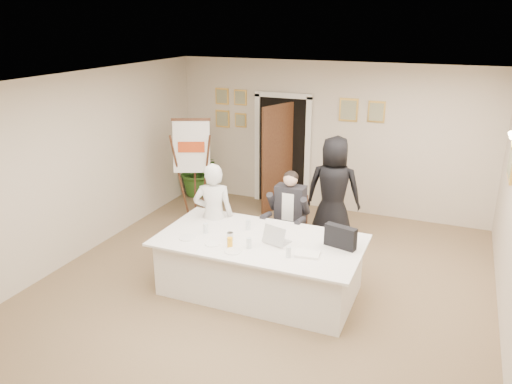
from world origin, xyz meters
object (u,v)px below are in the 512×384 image
object	(u,v)px
steel_jug	(230,237)
conference_table	(260,265)
standing_woman	(333,191)
laptop_bag	(340,237)
flip_chart	(193,175)
potted_palm	(199,170)
oj_glass	(230,242)
paper_stack	(307,254)
standing_man	(214,216)
laptop	(277,232)
seated_man	(289,216)

from	to	relation	value
steel_jug	conference_table	bearing A→B (deg)	28.15
standing_woman	laptop_bag	distance (m)	1.85
flip_chart	potted_palm	xyz separation A→B (m)	(-0.55, 1.20, -0.31)
oj_glass	steel_jug	size ratio (longest dim) A/B	1.18
flip_chart	paper_stack	bearing A→B (deg)	-37.50
flip_chart	standing_woman	size ratio (longest dim) A/B	1.03
standing_man	oj_glass	xyz separation A→B (m)	(0.65, -0.80, 0.04)
laptop_bag	potted_palm	bearing A→B (deg)	155.23
conference_table	laptop	distance (m)	0.57
flip_chart	standing_man	bearing A→B (deg)	-51.79
conference_table	standing_woman	bearing A→B (deg)	75.70
laptop	steel_jug	distance (m)	0.62
standing_woman	oj_glass	distance (m)	2.43
potted_palm	oj_glass	xyz separation A→B (m)	(2.38, -3.50, 0.29)
seated_man	steel_jug	xyz separation A→B (m)	(-0.38, -1.27, 0.12)
seated_man	oj_glass	size ratio (longest dim) A/B	10.91
potted_palm	conference_table	bearing A→B (deg)	-49.95
standing_woman	laptop_bag	bearing A→B (deg)	101.60
conference_table	potted_palm	bearing A→B (deg)	130.05
potted_palm	laptop	world-z (taller)	potted_palm
conference_table	standing_man	size ratio (longest dim) A/B	1.69
potted_palm	standing_woman	bearing A→B (deg)	-20.96
standing_woman	steel_jug	size ratio (longest dim) A/B	16.26
flip_chart	laptop	world-z (taller)	flip_chart
paper_stack	oj_glass	size ratio (longest dim) A/B	2.29
seated_man	oj_glass	distance (m)	1.49
steel_jug	seated_man	bearing A→B (deg)	73.33
standing_woman	oj_glass	xyz separation A→B (m)	(-0.75, -2.30, -0.05)
flip_chart	standing_man	size ratio (longest dim) A/B	1.16
conference_table	laptop	bearing A→B (deg)	2.94
laptop_bag	steel_jug	xyz separation A→B (m)	(-1.38, -0.35, -0.09)
laptop	standing_woman	bearing A→B (deg)	98.56
potted_palm	laptop	bearing A→B (deg)	-47.41
standing_man	oj_glass	world-z (taller)	standing_man
conference_table	standing_woman	distance (m)	2.06
flip_chart	steel_jug	xyz separation A→B (m)	(1.74, -2.12, -0.03)
seated_man	standing_man	size ratio (longest dim) A/B	0.89
seated_man	laptop	bearing A→B (deg)	-82.12
oj_glass	paper_stack	bearing A→B (deg)	9.04
conference_table	potted_palm	world-z (taller)	potted_palm
standing_man	standing_woman	xyz separation A→B (m)	(1.40, 1.50, 0.10)
steel_jug	laptop_bag	bearing A→B (deg)	14.28
conference_table	oj_glass	size ratio (longest dim) A/B	20.70
conference_table	seated_man	size ratio (longest dim) A/B	1.90
standing_woman	standing_man	bearing A→B (deg)	41.68
laptop	standing_man	bearing A→B (deg)	175.72
potted_palm	oj_glass	world-z (taller)	potted_palm
seated_man	steel_jug	world-z (taller)	seated_man
standing_woman	paper_stack	xyz separation A→B (m)	(0.22, -2.15, -0.10)
flip_chart	laptop_bag	world-z (taller)	flip_chart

